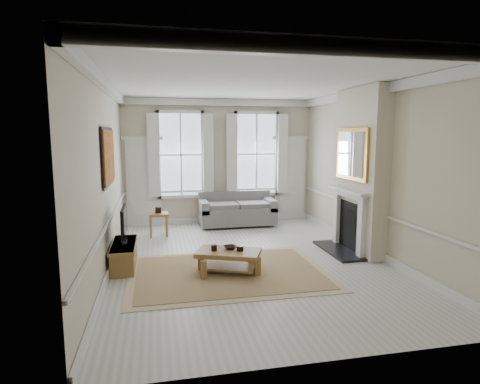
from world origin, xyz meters
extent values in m
plane|color=#B7B5AD|center=(0.00, 0.00, 0.00)|extent=(7.20, 7.20, 0.00)
plane|color=white|center=(0.00, 0.00, 3.40)|extent=(7.20, 7.20, 0.00)
plane|color=beige|center=(0.00, 3.60, 1.70)|extent=(5.20, 0.00, 5.20)
plane|color=beige|center=(-2.60, 0.00, 1.70)|extent=(0.00, 7.20, 7.20)
plane|color=beige|center=(2.60, 0.00, 1.70)|extent=(0.00, 7.20, 7.20)
cube|color=silver|center=(-2.05, 3.56, 1.15)|extent=(0.90, 0.08, 2.30)
cube|color=silver|center=(2.05, 3.56, 1.15)|extent=(0.90, 0.08, 2.30)
cube|color=#B36F1E|center=(-2.56, 0.30, 2.05)|extent=(0.05, 1.66, 1.06)
cube|color=beige|center=(2.43, 0.20, 1.70)|extent=(0.35, 1.70, 3.38)
cube|color=black|center=(2.00, 0.20, 0.03)|extent=(0.55, 1.50, 0.05)
cube|color=silver|center=(2.20, -0.35, 0.57)|extent=(0.10, 0.18, 1.15)
cube|color=silver|center=(2.20, 0.75, 0.57)|extent=(0.10, 0.18, 1.15)
cube|color=silver|center=(2.15, 0.20, 1.30)|extent=(0.20, 1.45, 0.06)
cube|color=black|center=(2.25, 0.20, 0.55)|extent=(0.02, 0.92, 1.00)
cube|color=#BD8934|center=(2.21, 0.20, 2.05)|extent=(0.06, 1.26, 1.06)
cube|color=#5E5F5C|center=(0.39, 3.05, 0.29)|extent=(2.01, 0.98, 0.46)
cube|color=#5E5F5C|center=(0.39, 3.44, 0.68)|extent=(2.01, 0.20, 0.44)
cube|color=#5E5F5C|center=(-0.51, 3.05, 0.56)|extent=(0.20, 0.98, 0.30)
cube|color=#5E5F5C|center=(1.30, 3.05, 0.56)|extent=(0.20, 0.98, 0.30)
cylinder|color=brown|center=(-0.49, 2.68, 0.04)|extent=(0.06, 0.06, 0.08)
cylinder|color=brown|center=(1.28, 3.42, 0.04)|extent=(0.06, 0.06, 0.08)
cube|color=brown|center=(-1.69, 2.35, 0.53)|extent=(0.48, 0.48, 0.06)
cube|color=brown|center=(-1.87, 2.17, 0.25)|extent=(0.05, 0.05, 0.50)
cube|color=brown|center=(-1.51, 2.17, 0.25)|extent=(0.05, 0.05, 0.50)
cube|color=brown|center=(-1.87, 2.53, 0.25)|extent=(0.05, 0.05, 0.50)
cube|color=brown|center=(-1.51, 2.53, 0.25)|extent=(0.05, 0.05, 0.50)
cube|color=#A07852|center=(-0.50, -0.62, 0.01)|extent=(3.50, 2.60, 0.02)
cube|color=brown|center=(-0.50, -0.62, 0.37)|extent=(1.26, 1.01, 0.08)
cube|color=brown|center=(-0.95, -0.84, 0.17)|extent=(0.10, 0.10, 0.33)
cube|color=brown|center=(-0.05, -0.84, 0.17)|extent=(0.10, 0.10, 0.33)
cube|color=brown|center=(-0.95, -0.40, 0.17)|extent=(0.10, 0.10, 0.33)
cube|color=brown|center=(-0.05, -0.40, 0.17)|extent=(0.10, 0.10, 0.33)
cylinder|color=black|center=(-0.75, -0.57, 0.46)|extent=(0.10, 0.10, 0.10)
cylinder|color=black|center=(-0.30, -0.67, 0.46)|extent=(0.12, 0.12, 0.09)
imported|color=black|center=(-0.45, -0.52, 0.44)|extent=(0.28, 0.28, 0.06)
cube|color=brown|center=(-2.34, 0.11, 0.23)|extent=(0.41, 1.27, 0.45)
cube|color=black|center=(-2.32, 0.11, 0.47)|extent=(0.08, 0.30, 0.03)
cube|color=black|center=(-2.32, 0.11, 0.86)|extent=(0.05, 0.90, 0.55)
cube|color=black|center=(-2.29, 0.11, 0.86)|extent=(0.01, 0.83, 0.49)
camera|label=1|loc=(-1.71, -7.37, 2.46)|focal=30.00mm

